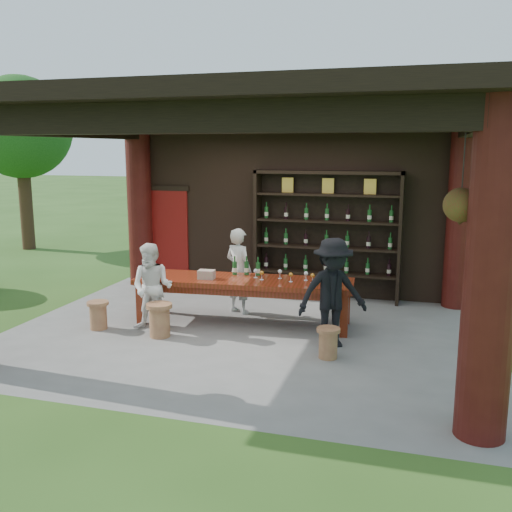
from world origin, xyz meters
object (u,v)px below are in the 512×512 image
(host, at_px, (239,271))
(napkin_basket, at_px, (206,274))
(wine_shelf, at_px, (326,236))
(guest_man, at_px, (332,293))
(guest_woman, at_px, (152,287))
(tasting_table, at_px, (244,286))
(stool_near_right, at_px, (328,342))
(stool_near_left, at_px, (160,319))
(stool_far_left, at_px, (98,314))

(host, xyz_separation_m, napkin_basket, (-0.30, -0.76, 0.08))
(wine_shelf, xyz_separation_m, guest_man, (0.54, -2.66, -0.42))
(host, height_order, guest_woman, host)
(tasting_table, bearing_deg, guest_woman, -149.58)
(stool_near_right, distance_m, guest_woman, 2.91)
(stool_near_left, distance_m, host, 1.82)
(wine_shelf, height_order, napkin_basket, wine_shelf)
(stool_near_right, bearing_deg, napkin_basket, 154.99)
(guest_woman, height_order, guest_man, guest_man)
(wine_shelf, xyz_separation_m, stool_near_right, (0.57, -3.15, -0.99))
(stool_near_left, bearing_deg, napkin_basket, 62.02)
(wine_shelf, distance_m, tasting_table, 2.29)
(stool_near_left, height_order, stool_near_right, stool_near_left)
(stool_near_right, xyz_separation_m, guest_man, (-0.03, 0.49, 0.57))
(wine_shelf, distance_m, napkin_basket, 2.69)
(host, bearing_deg, stool_near_right, 160.67)
(wine_shelf, height_order, guest_woman, wine_shelf)
(guest_man, xyz_separation_m, napkin_basket, (-2.13, 0.52, 0.03))
(tasting_table, xyz_separation_m, guest_man, (1.55, -0.68, 0.16))
(stool_near_left, xyz_separation_m, stool_near_right, (2.60, -0.17, -0.05))
(tasting_table, height_order, stool_near_right, tasting_table)
(stool_near_left, distance_m, guest_woman, 0.55)
(wine_shelf, xyz_separation_m, tasting_table, (-1.01, -1.98, -0.58))
(stool_near_right, bearing_deg, stool_near_left, 176.21)
(guest_man, bearing_deg, guest_woman, 151.45)
(tasting_table, xyz_separation_m, napkin_basket, (-0.58, -0.16, 0.18))
(stool_near_right, relative_size, napkin_basket, 1.64)
(wine_shelf, relative_size, stool_near_left, 5.32)
(host, height_order, guest_man, guest_man)
(tasting_table, xyz_separation_m, guest_woman, (-1.26, -0.74, 0.06))
(host, relative_size, guest_woman, 1.07)
(napkin_basket, bearing_deg, wine_shelf, 53.46)
(host, distance_m, guest_woman, 1.65)
(tasting_table, relative_size, host, 2.41)
(stool_near_right, height_order, guest_man, guest_man)
(guest_woman, bearing_deg, guest_man, -3.69)
(wine_shelf, relative_size, napkin_basket, 10.58)
(host, distance_m, guest_man, 2.23)
(stool_far_left, bearing_deg, tasting_table, 23.65)
(tasting_table, height_order, stool_near_left, tasting_table)
(wine_shelf, bearing_deg, stool_far_left, -137.11)
(stool_near_left, xyz_separation_m, napkin_basket, (0.44, 0.84, 0.55))
(stool_far_left, height_order, guest_woman, guest_woman)
(tasting_table, distance_m, napkin_basket, 0.63)
(stool_near_right, xyz_separation_m, napkin_basket, (-2.16, 1.01, 0.59))
(wine_shelf, xyz_separation_m, guest_woman, (-2.26, -2.72, -0.52))
(host, xyz_separation_m, guest_woman, (-0.98, -1.33, -0.05))
(tasting_table, relative_size, stool_near_left, 6.93)
(host, relative_size, napkin_basket, 5.71)
(host, bearing_deg, wine_shelf, -108.62)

